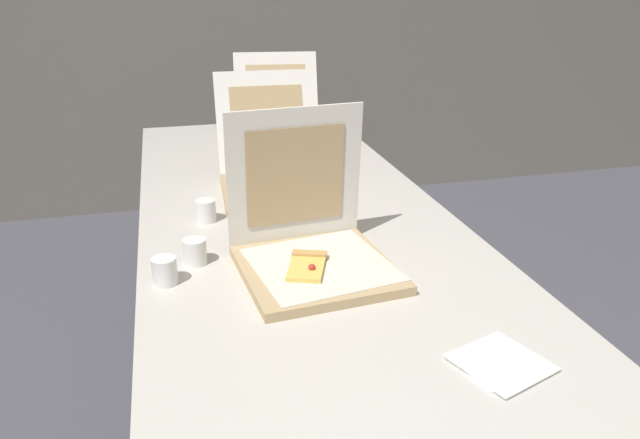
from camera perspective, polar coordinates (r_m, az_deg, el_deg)
name	(u,v)px	position (r m, az deg, el deg)	size (l,w,h in m)	color
table	(298,232)	(1.72, -2.09, -1.20)	(0.85, 2.32, 0.74)	beige
pizza_box_front	(312,248)	(1.40, -0.76, -2.63)	(0.36, 0.36, 0.35)	tan
pizza_box_middle	(275,174)	(1.91, -4.19, 4.23)	(0.35, 0.47, 0.33)	tan
pizza_box_back	(279,136)	(2.36, -3.82, 7.81)	(0.39, 0.50, 0.33)	tan
cup_white_near_center	(195,252)	(1.46, -11.60, -2.96)	(0.05, 0.05, 0.06)	white
cup_white_near_left	(165,271)	(1.38, -14.28, -4.67)	(0.05, 0.05, 0.06)	white
cup_white_mid	(206,211)	(1.69, -10.60, 0.81)	(0.05, 0.05, 0.06)	white
napkin_pile	(498,363)	(1.14, 16.29, -12.70)	(0.18, 0.18, 0.01)	white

